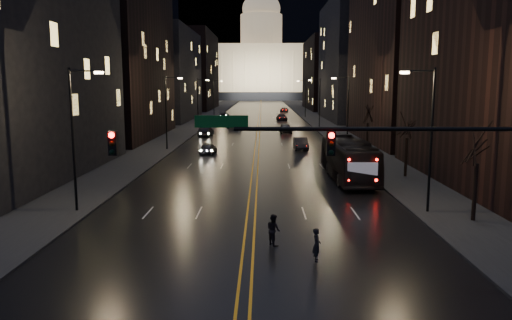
{
  "coord_description": "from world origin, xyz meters",
  "views": [
    {
      "loc": [
        0.68,
        -20.4,
        8.02
      ],
      "look_at": [
        0.26,
        12.47,
        3.0
      ],
      "focal_mm": 35.0,
      "sensor_mm": 36.0,
      "label": 1
    }
  ],
  "objects_px": {
    "bus": "(348,159)",
    "oncoming_car_b": "(206,132)",
    "traffic_signal": "(389,156)",
    "receding_car_a": "(301,144)",
    "pedestrian_b": "(273,230)",
    "pedestrian_a": "(317,245)",
    "oncoming_car_a": "(208,149)"
  },
  "relations": [
    {
      "from": "receding_car_a",
      "to": "pedestrian_b",
      "type": "distance_m",
      "value": 36.93
    },
    {
      "from": "pedestrian_b",
      "to": "bus",
      "type": "bearing_deg",
      "value": -51.19
    },
    {
      "from": "traffic_signal",
      "to": "receding_car_a",
      "type": "bearing_deg",
      "value": 90.73
    },
    {
      "from": "pedestrian_b",
      "to": "oncoming_car_b",
      "type": "bearing_deg",
      "value": -20.2
    },
    {
      "from": "bus",
      "to": "oncoming_car_b",
      "type": "xyz_separation_m",
      "value": [
        -15.95,
        34.36,
        -0.98
      ]
    },
    {
      "from": "oncoming_car_a",
      "to": "oncoming_car_b",
      "type": "xyz_separation_m",
      "value": [
        -2.43,
        19.27,
        0.08
      ]
    },
    {
      "from": "traffic_signal",
      "to": "receding_car_a",
      "type": "distance_m",
      "value": 40.7
    },
    {
      "from": "bus",
      "to": "pedestrian_b",
      "type": "relative_size",
      "value": 7.7
    },
    {
      "from": "oncoming_car_a",
      "to": "bus",
      "type": "bearing_deg",
      "value": 137.03
    },
    {
      "from": "oncoming_car_b",
      "to": "pedestrian_b",
      "type": "distance_m",
      "value": 52.76
    },
    {
      "from": "pedestrian_a",
      "to": "oncoming_car_b",
      "type": "bearing_deg",
      "value": 15.22
    },
    {
      "from": "bus",
      "to": "oncoming_car_a",
      "type": "relative_size",
      "value": 3.17
    },
    {
      "from": "oncoming_car_a",
      "to": "receding_car_a",
      "type": "relative_size",
      "value": 0.85
    },
    {
      "from": "receding_car_a",
      "to": "pedestrian_b",
      "type": "bearing_deg",
      "value": -97.66
    },
    {
      "from": "oncoming_car_b",
      "to": "pedestrian_b",
      "type": "height_order",
      "value": "pedestrian_b"
    },
    {
      "from": "receding_car_a",
      "to": "traffic_signal",
      "type": "bearing_deg",
      "value": -90.49
    },
    {
      "from": "bus",
      "to": "pedestrian_a",
      "type": "relative_size",
      "value": 7.88
    },
    {
      "from": "traffic_signal",
      "to": "oncoming_car_b",
      "type": "xyz_separation_m",
      "value": [
        -13.89,
        55.71,
        -4.37
      ]
    },
    {
      "from": "oncoming_car_b",
      "to": "receding_car_a",
      "type": "xyz_separation_m",
      "value": [
        13.38,
        -15.25,
        0.02
      ]
    },
    {
      "from": "receding_car_a",
      "to": "pedestrian_a",
      "type": "xyz_separation_m",
      "value": [
        -2.23,
        -39.02,
        0.03
      ]
    },
    {
      "from": "oncoming_car_b",
      "to": "pedestrian_a",
      "type": "relative_size",
      "value": 2.87
    },
    {
      "from": "bus",
      "to": "receding_car_a",
      "type": "height_order",
      "value": "bus"
    },
    {
      "from": "oncoming_car_b",
      "to": "bus",
      "type": "bearing_deg",
      "value": 121.9
    },
    {
      "from": "pedestrian_a",
      "to": "pedestrian_b",
      "type": "height_order",
      "value": "pedestrian_b"
    },
    {
      "from": "oncoming_car_a",
      "to": "pedestrian_b",
      "type": "relative_size",
      "value": 2.43
    },
    {
      "from": "oncoming_car_b",
      "to": "receding_car_a",
      "type": "height_order",
      "value": "receding_car_a"
    },
    {
      "from": "pedestrian_b",
      "to": "pedestrian_a",
      "type": "bearing_deg",
      "value": -170.76
    },
    {
      "from": "traffic_signal",
      "to": "pedestrian_a",
      "type": "distance_m",
      "value": 5.32
    },
    {
      "from": "pedestrian_a",
      "to": "traffic_signal",
      "type": "bearing_deg",
      "value": -114.07
    },
    {
      "from": "pedestrian_a",
      "to": "pedestrian_b",
      "type": "bearing_deg",
      "value": 43.13
    },
    {
      "from": "traffic_signal",
      "to": "receding_car_a",
      "type": "xyz_separation_m",
      "value": [
        -0.51,
        40.46,
        -4.35
      ]
    },
    {
      "from": "receding_car_a",
      "to": "pedestrian_b",
      "type": "xyz_separation_m",
      "value": [
        -4.15,
        -36.7,
        0.04
      ]
    }
  ]
}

